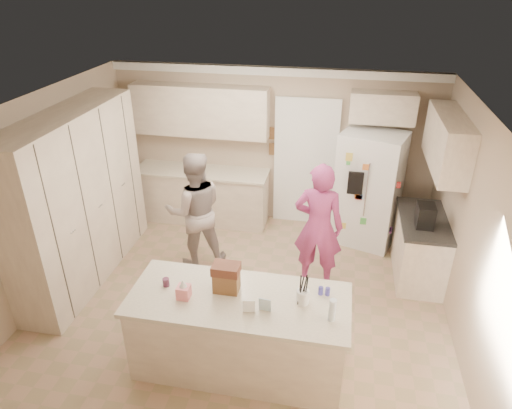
% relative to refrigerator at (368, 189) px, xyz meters
% --- Properties ---
extents(floor, '(5.20, 4.60, 0.02)m').
position_rel_refrigerator_xyz_m(floor, '(-1.57, -1.83, -0.91)').
color(floor, tan).
rests_on(floor, ground).
extents(ceiling, '(5.20, 4.60, 0.02)m').
position_rel_refrigerator_xyz_m(ceiling, '(-1.57, -1.83, 1.71)').
color(ceiling, white).
rests_on(ceiling, wall_back).
extents(wall_back, '(5.20, 0.02, 2.60)m').
position_rel_refrigerator_xyz_m(wall_back, '(-1.57, 0.48, 0.40)').
color(wall_back, tan).
rests_on(wall_back, ground).
extents(wall_front, '(5.20, 0.02, 2.60)m').
position_rel_refrigerator_xyz_m(wall_front, '(-1.57, -4.14, 0.40)').
color(wall_front, tan).
rests_on(wall_front, ground).
extents(wall_left, '(0.02, 4.60, 2.60)m').
position_rel_refrigerator_xyz_m(wall_left, '(-4.18, -1.83, 0.40)').
color(wall_left, tan).
rests_on(wall_left, ground).
extents(wall_right, '(0.02, 4.60, 2.60)m').
position_rel_refrigerator_xyz_m(wall_right, '(1.04, -1.83, 0.40)').
color(wall_right, tan).
rests_on(wall_right, ground).
extents(crown_back, '(5.20, 0.08, 0.12)m').
position_rel_refrigerator_xyz_m(crown_back, '(-1.57, 0.43, 1.63)').
color(crown_back, white).
rests_on(crown_back, wall_back).
extents(pantry_bank, '(0.60, 2.60, 2.35)m').
position_rel_refrigerator_xyz_m(pantry_bank, '(-3.87, -1.63, 0.28)').
color(pantry_bank, beige).
rests_on(pantry_bank, floor).
extents(back_base_cab, '(2.20, 0.60, 0.88)m').
position_rel_refrigerator_xyz_m(back_base_cab, '(-2.72, 0.17, -0.46)').
color(back_base_cab, beige).
rests_on(back_base_cab, floor).
extents(back_countertop, '(2.24, 0.63, 0.04)m').
position_rel_refrigerator_xyz_m(back_countertop, '(-2.72, 0.16, 0.00)').
color(back_countertop, beige).
rests_on(back_countertop, back_base_cab).
extents(back_upper_cab, '(2.20, 0.35, 0.80)m').
position_rel_refrigerator_xyz_m(back_upper_cab, '(-2.72, 0.29, 1.00)').
color(back_upper_cab, beige).
rests_on(back_upper_cab, wall_back).
extents(doorway_opening, '(0.90, 0.06, 2.10)m').
position_rel_refrigerator_xyz_m(doorway_opening, '(-1.02, 0.45, 0.15)').
color(doorway_opening, black).
rests_on(doorway_opening, floor).
extents(doorway_casing, '(1.02, 0.03, 2.22)m').
position_rel_refrigerator_xyz_m(doorway_casing, '(-1.02, 0.41, 0.15)').
color(doorway_casing, white).
rests_on(doorway_casing, floor).
extents(wall_frame_upper, '(0.15, 0.02, 0.20)m').
position_rel_refrigerator_xyz_m(wall_frame_upper, '(-1.55, 0.44, 0.65)').
color(wall_frame_upper, brown).
rests_on(wall_frame_upper, wall_back).
extents(wall_frame_lower, '(0.15, 0.02, 0.20)m').
position_rel_refrigerator_xyz_m(wall_frame_lower, '(-1.55, 0.44, 0.38)').
color(wall_frame_lower, brown).
rests_on(wall_frame_lower, wall_back).
extents(refrigerator, '(1.07, 0.94, 1.80)m').
position_rel_refrigerator_xyz_m(refrigerator, '(0.00, 0.00, 0.00)').
color(refrigerator, white).
rests_on(refrigerator, floor).
extents(fridge_seam, '(0.02, 0.02, 1.78)m').
position_rel_refrigerator_xyz_m(fridge_seam, '(0.00, -0.35, 0.00)').
color(fridge_seam, gray).
rests_on(fridge_seam, refrigerator).
extents(fridge_dispenser, '(0.22, 0.03, 0.35)m').
position_rel_refrigerator_xyz_m(fridge_dispenser, '(-0.22, -0.37, 0.25)').
color(fridge_dispenser, black).
rests_on(fridge_dispenser, refrigerator).
extents(fridge_handle_l, '(0.02, 0.02, 0.85)m').
position_rel_refrigerator_xyz_m(fridge_handle_l, '(-0.05, -0.37, 0.15)').
color(fridge_handle_l, silver).
rests_on(fridge_handle_l, refrigerator).
extents(fridge_handle_r, '(0.02, 0.02, 0.85)m').
position_rel_refrigerator_xyz_m(fridge_handle_r, '(0.05, -0.37, 0.15)').
color(fridge_handle_r, silver).
rests_on(fridge_handle_r, refrigerator).
extents(over_fridge_cab, '(0.95, 0.35, 0.45)m').
position_rel_refrigerator_xyz_m(over_fridge_cab, '(0.08, 0.29, 1.20)').
color(over_fridge_cab, beige).
rests_on(over_fridge_cab, wall_back).
extents(right_base_cab, '(0.60, 1.20, 0.88)m').
position_rel_refrigerator_xyz_m(right_base_cab, '(0.73, -0.83, -0.46)').
color(right_base_cab, beige).
rests_on(right_base_cab, floor).
extents(right_countertop, '(0.63, 1.24, 0.04)m').
position_rel_refrigerator_xyz_m(right_countertop, '(0.72, -0.83, 0.00)').
color(right_countertop, '#2D2B28').
rests_on(right_countertop, right_base_cab).
extents(right_upper_cab, '(0.35, 1.50, 0.70)m').
position_rel_refrigerator_xyz_m(right_upper_cab, '(0.85, -0.63, 1.05)').
color(right_upper_cab, beige).
rests_on(right_upper_cab, wall_right).
extents(coffee_maker, '(0.22, 0.28, 0.30)m').
position_rel_refrigerator_xyz_m(coffee_maker, '(0.68, -1.03, 0.17)').
color(coffee_maker, black).
rests_on(coffee_maker, right_countertop).
extents(island_base, '(2.20, 0.90, 0.88)m').
position_rel_refrigerator_xyz_m(island_base, '(-1.37, -2.93, -0.46)').
color(island_base, beige).
rests_on(island_base, floor).
extents(island_top, '(2.28, 0.96, 0.05)m').
position_rel_refrigerator_xyz_m(island_top, '(-1.37, -2.93, 0.00)').
color(island_top, beige).
rests_on(island_top, island_base).
extents(utensil_crock, '(0.13, 0.13, 0.15)m').
position_rel_refrigerator_xyz_m(utensil_crock, '(-0.72, -2.88, 0.10)').
color(utensil_crock, white).
rests_on(utensil_crock, island_top).
extents(tissue_box, '(0.13, 0.13, 0.14)m').
position_rel_refrigerator_xyz_m(tissue_box, '(-1.92, -3.03, 0.10)').
color(tissue_box, pink).
rests_on(tissue_box, island_top).
extents(tissue_plume, '(0.08, 0.08, 0.08)m').
position_rel_refrigerator_xyz_m(tissue_plume, '(-1.92, -3.03, 0.20)').
color(tissue_plume, white).
rests_on(tissue_plume, tissue_box).
extents(dollhouse_body, '(0.26, 0.18, 0.22)m').
position_rel_refrigerator_xyz_m(dollhouse_body, '(-1.52, -2.83, 0.14)').
color(dollhouse_body, brown).
rests_on(dollhouse_body, island_top).
extents(dollhouse_roof, '(0.28, 0.20, 0.10)m').
position_rel_refrigerator_xyz_m(dollhouse_roof, '(-1.52, -2.83, 0.30)').
color(dollhouse_roof, '#592D1E').
rests_on(dollhouse_roof, dollhouse_body).
extents(jam_jar, '(0.07, 0.07, 0.09)m').
position_rel_refrigerator_xyz_m(jam_jar, '(-2.17, -2.88, 0.07)').
color(jam_jar, '#59263F').
rests_on(jam_jar, island_top).
extents(greeting_card_a, '(0.12, 0.06, 0.16)m').
position_rel_refrigerator_xyz_m(greeting_card_a, '(-1.22, -3.13, 0.11)').
color(greeting_card_a, white).
rests_on(greeting_card_a, island_top).
extents(greeting_card_b, '(0.12, 0.05, 0.16)m').
position_rel_refrigerator_xyz_m(greeting_card_b, '(-1.07, -3.08, 0.11)').
color(greeting_card_b, silver).
rests_on(greeting_card_b, island_top).
extents(water_bottle, '(0.07, 0.07, 0.24)m').
position_rel_refrigerator_xyz_m(water_bottle, '(-0.42, -3.08, 0.14)').
color(water_bottle, silver).
rests_on(water_bottle, island_top).
extents(shaker_salt, '(0.05, 0.05, 0.09)m').
position_rel_refrigerator_xyz_m(shaker_salt, '(-0.55, -2.71, 0.07)').
color(shaker_salt, '#3B379B').
rests_on(shaker_salt, island_top).
extents(shaker_pepper, '(0.05, 0.05, 0.09)m').
position_rel_refrigerator_xyz_m(shaker_pepper, '(-0.48, -2.71, 0.07)').
color(shaker_pepper, '#3B379B').
rests_on(shaker_pepper, island_top).
extents(teen_boy, '(1.03, 0.94, 1.73)m').
position_rel_refrigerator_xyz_m(teen_boy, '(-2.42, -1.11, -0.03)').
color(teen_boy, '#9C9793').
rests_on(teen_boy, floor).
extents(teen_girl, '(0.68, 0.48, 1.79)m').
position_rel_refrigerator_xyz_m(teen_girl, '(-0.67, -1.28, -0.00)').
color(teen_girl, '#B13791').
rests_on(teen_girl, floor).
extents(fridge_magnets, '(0.76, 0.02, 1.44)m').
position_rel_refrigerator_xyz_m(fridge_magnets, '(0.00, -0.36, 0.00)').
color(fridge_magnets, tan).
rests_on(fridge_magnets, refrigerator).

